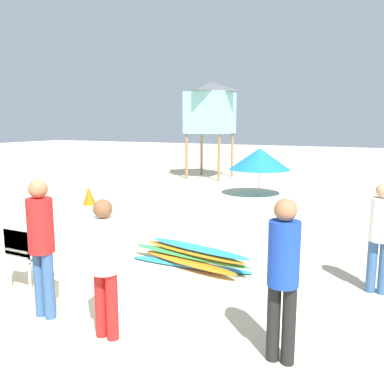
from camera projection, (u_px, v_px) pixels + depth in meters
The scene contains 11 objects.
ground at pixel (79, 281), 6.41m from camera, with size 80.00×80.00×0.00m, color beige.
stacked_plastic_chairs at pixel (24, 249), 6.06m from camera, with size 0.48×0.48×1.02m.
surfboard_pile at pixel (192, 257), 6.98m from camera, with size 2.41×0.77×0.40m.
lifeguard_near_left at pixel (105, 260), 4.58m from camera, with size 0.32×0.32×1.64m.
lifeguard_near_center at pixel (380, 231), 5.82m from camera, with size 0.32×0.32×1.63m.
lifeguard_near_right at pixel (41, 239), 5.07m from camera, with size 0.32×0.32×1.79m.
lifeguard_far_right at pixel (283, 270), 4.09m from camera, with size 0.32×0.32×1.74m.
lifeguard_tower at pixel (210, 108), 18.00m from camera, with size 1.98×1.98×4.26m.
beach_umbrella_left at pixel (260, 159), 13.81m from camera, with size 2.10×2.10×1.63m.
traffic_cone_near at pixel (89, 196), 12.36m from camera, with size 0.40×0.40×0.57m, color orange.
cooler_box at pixel (31, 246), 7.62m from camera, with size 0.59×0.39×0.37m, color red.
Camera 1 is at (4.32, -4.63, 2.47)m, focal length 37.96 mm.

